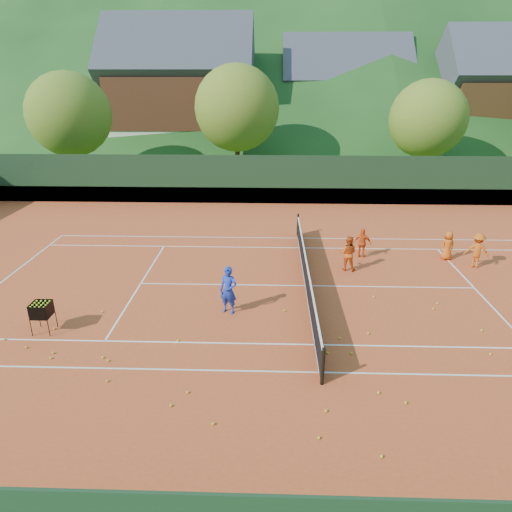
{
  "coord_description": "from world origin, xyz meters",
  "views": [
    {
      "loc": [
        -1.41,
        -15.89,
        7.58
      ],
      "look_at": [
        -1.92,
        0.0,
        1.23
      ],
      "focal_mm": 32.0,
      "sensor_mm": 36.0,
      "label": 1
    }
  ],
  "objects_px": {
    "student_d": "(477,250)",
    "student_a": "(348,253)",
    "student_b": "(362,243)",
    "tennis_net": "(306,274)",
    "chalet_right": "(499,101)",
    "ball_hopper": "(41,310)",
    "coach": "(228,290)",
    "student_c": "(448,246)",
    "chalet_mid": "(343,101)",
    "chalet_left": "(182,96)"
  },
  "relations": [
    {
      "from": "student_d",
      "to": "chalet_right",
      "type": "xyz_separation_m",
      "value": [
        12.78,
        27.92,
        4.49
      ]
    },
    {
      "from": "student_c",
      "to": "tennis_net",
      "type": "xyz_separation_m",
      "value": [
        -6.33,
        -2.9,
        -0.14
      ]
    },
    {
      "from": "chalet_right",
      "to": "student_b",
      "type": "bearing_deg",
      "value": -122.74
    },
    {
      "from": "student_c",
      "to": "chalet_mid",
      "type": "relative_size",
      "value": 0.1
    },
    {
      "from": "ball_hopper",
      "to": "chalet_mid",
      "type": "xyz_separation_m",
      "value": [
        14.47,
        37.61,
        4.22
      ]
    },
    {
      "from": "student_a",
      "to": "ball_hopper",
      "type": "xyz_separation_m",
      "value": [
        -10.29,
        -5.23,
        0.01
      ]
    },
    {
      "from": "chalet_left",
      "to": "coach",
      "type": "bearing_deg",
      "value": -77.34
    },
    {
      "from": "student_a",
      "to": "student_b",
      "type": "height_order",
      "value": "student_a"
    },
    {
      "from": "chalet_mid",
      "to": "chalet_left",
      "type": "bearing_deg",
      "value": -165.96
    },
    {
      "from": "chalet_right",
      "to": "ball_hopper",
      "type": "bearing_deg",
      "value": -130.27
    },
    {
      "from": "student_a",
      "to": "student_c",
      "type": "distance_m",
      "value": 4.7
    },
    {
      "from": "student_a",
      "to": "tennis_net",
      "type": "height_order",
      "value": "student_a"
    },
    {
      "from": "tennis_net",
      "to": "chalet_left",
      "type": "relative_size",
      "value": 0.87
    },
    {
      "from": "ball_hopper",
      "to": "student_d",
      "type": "bearing_deg",
      "value": 19.92
    },
    {
      "from": "tennis_net",
      "to": "coach",
      "type": "bearing_deg",
      "value": -141.92
    },
    {
      "from": "student_c",
      "to": "coach",
      "type": "bearing_deg",
      "value": 15.63
    },
    {
      "from": "chalet_right",
      "to": "student_c",
      "type": "bearing_deg",
      "value": -116.77
    },
    {
      "from": "student_c",
      "to": "chalet_right",
      "type": "relative_size",
      "value": 0.11
    },
    {
      "from": "student_d",
      "to": "ball_hopper",
      "type": "bearing_deg",
      "value": 35.48
    },
    {
      "from": "student_b",
      "to": "chalet_left",
      "type": "xyz_separation_m",
      "value": [
        -12.67,
        26.95,
        4.97
      ]
    },
    {
      "from": "student_d",
      "to": "chalet_mid",
      "type": "xyz_separation_m",
      "value": [
        -1.22,
        31.92,
        4.22
      ]
    },
    {
      "from": "student_b",
      "to": "chalet_right",
      "type": "height_order",
      "value": "chalet_right"
    },
    {
      "from": "chalet_left",
      "to": "chalet_right",
      "type": "distance_m",
      "value": 30.0
    },
    {
      "from": "student_d",
      "to": "student_a",
      "type": "bearing_deg",
      "value": 20.47
    },
    {
      "from": "coach",
      "to": "student_a",
      "type": "bearing_deg",
      "value": 58.79
    },
    {
      "from": "student_b",
      "to": "ball_hopper",
      "type": "relative_size",
      "value": 1.32
    },
    {
      "from": "student_c",
      "to": "chalet_mid",
      "type": "bearing_deg",
      "value": -102.91
    },
    {
      "from": "student_b",
      "to": "coach",
      "type": "bearing_deg",
      "value": 59.78
    },
    {
      "from": "student_b",
      "to": "student_c",
      "type": "distance_m",
      "value": 3.66
    },
    {
      "from": "ball_hopper",
      "to": "student_b",
      "type": "bearing_deg",
      "value": 30.85
    },
    {
      "from": "tennis_net",
      "to": "chalet_left",
      "type": "bearing_deg",
      "value": 108.43
    },
    {
      "from": "chalet_right",
      "to": "chalet_mid",
      "type": "bearing_deg",
      "value": 164.05
    },
    {
      "from": "student_b",
      "to": "student_c",
      "type": "relative_size",
      "value": 1.03
    },
    {
      "from": "coach",
      "to": "student_b",
      "type": "distance_m",
      "value": 7.54
    },
    {
      "from": "chalet_left",
      "to": "chalet_mid",
      "type": "relative_size",
      "value": 1.09
    },
    {
      "from": "student_d",
      "to": "chalet_mid",
      "type": "relative_size",
      "value": 0.12
    },
    {
      "from": "student_d",
      "to": "tennis_net",
      "type": "bearing_deg",
      "value": 31.63
    },
    {
      "from": "chalet_right",
      "to": "tennis_net",
      "type": "bearing_deg",
      "value": -123.69
    },
    {
      "from": "student_b",
      "to": "tennis_net",
      "type": "height_order",
      "value": "student_b"
    },
    {
      "from": "chalet_mid",
      "to": "student_a",
      "type": "bearing_deg",
      "value": -97.37
    },
    {
      "from": "student_a",
      "to": "chalet_right",
      "type": "distance_m",
      "value": 34.01
    },
    {
      "from": "chalet_mid",
      "to": "chalet_right",
      "type": "distance_m",
      "value": 14.56
    },
    {
      "from": "coach",
      "to": "student_b",
      "type": "height_order",
      "value": "coach"
    },
    {
      "from": "coach",
      "to": "tennis_net",
      "type": "xyz_separation_m",
      "value": [
        2.77,
        2.17,
        -0.33
      ]
    },
    {
      "from": "student_d",
      "to": "chalet_right",
      "type": "distance_m",
      "value": 31.03
    },
    {
      "from": "student_a",
      "to": "tennis_net",
      "type": "relative_size",
      "value": 0.12
    },
    {
      "from": "student_a",
      "to": "tennis_net",
      "type": "xyz_separation_m",
      "value": [
        -1.81,
        -1.62,
        -0.24
      ]
    },
    {
      "from": "tennis_net",
      "to": "student_d",
      "type": "bearing_deg",
      "value": 16.07
    },
    {
      "from": "student_c",
      "to": "tennis_net",
      "type": "bearing_deg",
      "value": 11.13
    },
    {
      "from": "chalet_left",
      "to": "tennis_net",
      "type": "bearing_deg",
      "value": -71.57
    }
  ]
}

